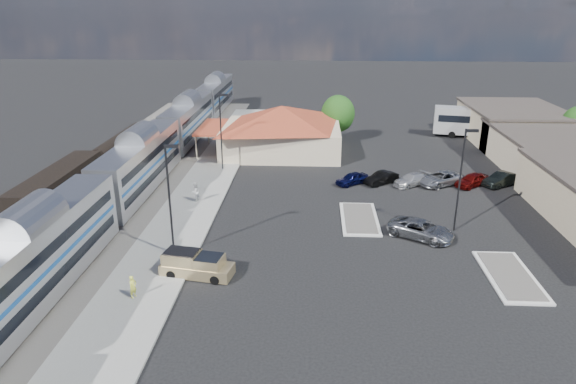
{
  "coord_description": "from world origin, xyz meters",
  "views": [
    {
      "loc": [
        -0.26,
        -41.29,
        18.51
      ],
      "look_at": [
        -2.49,
        1.3,
        2.8
      ],
      "focal_mm": 32.0,
      "sensor_mm": 36.0,
      "label": 1
    }
  ],
  "objects_px": {
    "pickup_truck": "(197,265)",
    "coach_bus": "(482,121)",
    "station_depot": "(281,129)",
    "suv": "(421,229)"
  },
  "relations": [
    {
      "from": "pickup_truck",
      "to": "coach_bus",
      "type": "relative_size",
      "value": 0.4
    },
    {
      "from": "station_depot",
      "to": "pickup_truck",
      "type": "xyz_separation_m",
      "value": [
        -3.94,
        -32.96,
        -2.29
      ]
    },
    {
      "from": "station_depot",
      "to": "suv",
      "type": "distance_m",
      "value": 29.04
    },
    {
      "from": "station_depot",
      "to": "pickup_truck",
      "type": "height_order",
      "value": "station_depot"
    },
    {
      "from": "pickup_truck",
      "to": "suv",
      "type": "relative_size",
      "value": 0.98
    },
    {
      "from": "pickup_truck",
      "to": "station_depot",
      "type": "bearing_deg",
      "value": 3.1
    },
    {
      "from": "station_depot",
      "to": "coach_bus",
      "type": "bearing_deg",
      "value": 18.31
    },
    {
      "from": "pickup_truck",
      "to": "coach_bus",
      "type": "height_order",
      "value": "coach_bus"
    },
    {
      "from": "station_depot",
      "to": "coach_bus",
      "type": "distance_m",
      "value": 30.09
    },
    {
      "from": "suv",
      "to": "pickup_truck",
      "type": "bearing_deg",
      "value": 144.57
    }
  ]
}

